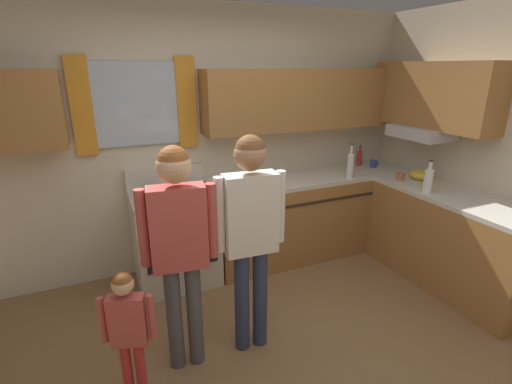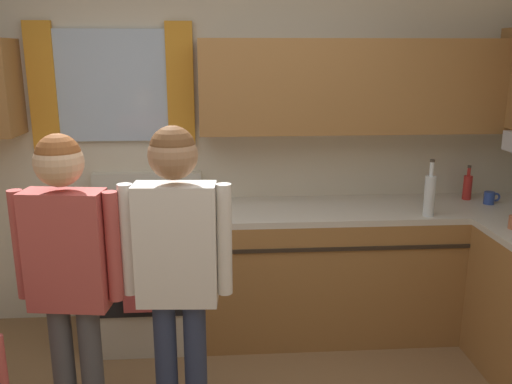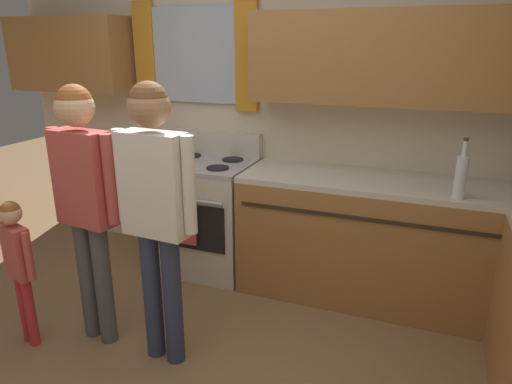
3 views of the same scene
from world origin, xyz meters
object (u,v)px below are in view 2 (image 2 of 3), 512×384
(bottle_sauce_red, at_px, (467,187))
(mug_cobalt_blue, at_px, (490,198))
(adult_holding_child, at_px, (68,263))
(bottle_tall_clear, at_px, (430,194))
(adult_in_plaid, at_px, (177,257))
(stove_oven, at_px, (146,272))

(bottle_sauce_red, height_order, mug_cobalt_blue, bottle_sauce_red)
(bottle_sauce_red, height_order, adult_holding_child, adult_holding_child)
(bottle_tall_clear, relative_size, adult_in_plaid, 0.23)
(mug_cobalt_blue, bearing_deg, adult_in_plaid, -150.69)
(bottle_tall_clear, relative_size, mug_cobalt_blue, 3.20)
(stove_oven, bearing_deg, adult_in_plaid, -75.01)
(stove_oven, height_order, adult_holding_child, adult_holding_child)
(bottle_tall_clear, height_order, mug_cobalt_blue, bottle_tall_clear)
(mug_cobalt_blue, bearing_deg, bottle_sauce_red, 129.01)
(bottle_sauce_red, xyz_separation_m, adult_in_plaid, (-1.95, -1.28, 0.02))
(mug_cobalt_blue, bearing_deg, stove_oven, -179.79)
(stove_oven, height_order, adult_in_plaid, adult_in_plaid)
(adult_holding_child, height_order, adult_in_plaid, adult_in_plaid)
(bottle_tall_clear, bearing_deg, adult_holding_child, -156.11)
(bottle_sauce_red, distance_m, bottle_tall_clear, 0.57)
(stove_oven, relative_size, adult_in_plaid, 0.68)
(bottle_sauce_red, height_order, adult_in_plaid, adult_in_plaid)
(stove_oven, xyz_separation_m, adult_in_plaid, (0.31, -1.15, 0.55))
(adult_in_plaid, bearing_deg, stove_oven, 104.99)
(stove_oven, height_order, bottle_tall_clear, bottle_tall_clear)
(bottle_sauce_red, relative_size, adult_in_plaid, 0.15)
(bottle_tall_clear, bearing_deg, mug_cobalt_blue, 24.63)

